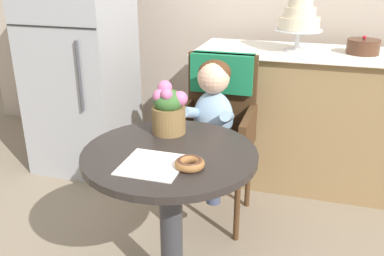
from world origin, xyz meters
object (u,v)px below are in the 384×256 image
at_px(cafe_table, 171,196).
at_px(seated_child, 212,114).
at_px(flower_vase, 169,109).
at_px(donut_front, 190,163).
at_px(refrigerator, 79,52).
at_px(tiered_cake_stand, 299,19).
at_px(wicker_chair, 218,111).
at_px(round_layer_cake, 363,47).

distance_m(cafe_table, seated_child, 0.62).
relative_size(seated_child, flower_vase, 3.05).
distance_m(cafe_table, donut_front, 0.29).
bearing_deg(donut_front, flower_vase, 121.61).
bearing_deg(cafe_table, flower_vase, 109.85).
relative_size(cafe_table, donut_front, 6.35).
bearing_deg(refrigerator, flower_vase, -42.82).
relative_size(flower_vase, tiered_cake_stand, 0.73).
bearing_deg(flower_vase, wicker_chair, 80.11).
distance_m(donut_front, round_layer_cake, 1.61).
bearing_deg(flower_vase, round_layer_cake, 52.60).
xyz_separation_m(seated_child, round_layer_cake, (0.77, 0.74, 0.27)).
bearing_deg(cafe_table, refrigerator, 133.67).
xyz_separation_m(donut_front, refrigerator, (-1.17, 1.22, 0.11)).
height_order(seated_child, flower_vase, seated_child).
distance_m(seated_child, donut_front, 0.72).
xyz_separation_m(flower_vase, round_layer_cake, (0.87, 1.14, 0.11)).
xyz_separation_m(donut_front, round_layer_cake, (0.68, 1.45, 0.20)).
bearing_deg(wicker_chair, cafe_table, -93.78).
xyz_separation_m(cafe_table, donut_front, (0.12, -0.12, 0.23)).
bearing_deg(round_layer_cake, wicker_chair, -142.99).
xyz_separation_m(wicker_chair, round_layer_cake, (0.77, 0.58, 0.30)).
height_order(donut_front, flower_vase, flower_vase).
height_order(cafe_table, wicker_chair, wicker_chair).
relative_size(cafe_table, seated_child, 0.99).
relative_size(donut_front, flower_vase, 0.48).
bearing_deg(seated_child, flower_vase, -103.62).
relative_size(cafe_table, tiered_cake_stand, 2.19).
height_order(donut_front, round_layer_cake, round_layer_cake).
xyz_separation_m(cafe_table, round_layer_cake, (0.80, 1.33, 0.44)).
distance_m(cafe_table, refrigerator, 1.56).
distance_m(donut_front, flower_vase, 0.37).
bearing_deg(seated_child, refrigerator, 154.71).
height_order(tiered_cake_stand, refrigerator, refrigerator).
distance_m(tiered_cake_stand, refrigerator, 1.49).
bearing_deg(tiered_cake_stand, wicker_chair, -124.16).
height_order(wicker_chair, refrigerator, refrigerator).
bearing_deg(tiered_cake_stand, cafe_table, -107.25).
bearing_deg(flower_vase, refrigerator, 137.18).
xyz_separation_m(wicker_chair, donut_front, (0.09, -0.86, 0.10)).
bearing_deg(refrigerator, round_layer_cake, 7.06).
distance_m(donut_front, refrigerator, 1.69).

